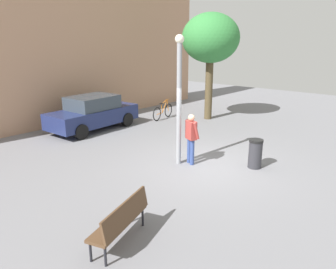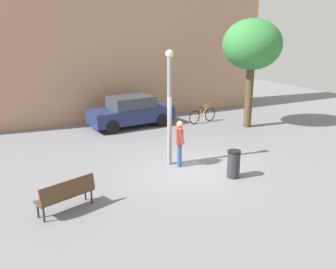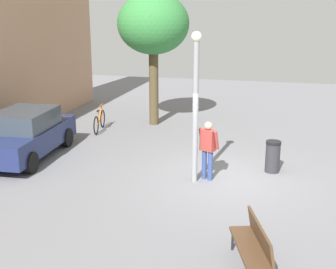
# 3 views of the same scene
# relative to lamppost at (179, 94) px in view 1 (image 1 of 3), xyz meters

# --- Properties ---
(ground_plane) EXTENTS (36.00, 36.00, 0.00)m
(ground_plane) POSITION_rel_lamppost_xyz_m (0.48, -0.76, -2.31)
(ground_plane) COLOR slate
(building_facade) EXTENTS (19.07, 2.00, 8.18)m
(building_facade) POSITION_rel_lamppost_xyz_m (0.48, 8.41, 1.78)
(building_facade) COLOR tan
(building_facade) RESTS_ON ground_plane
(lamppost) EXTENTS (0.28, 0.28, 4.11)m
(lamppost) POSITION_rel_lamppost_xyz_m (0.00, 0.00, 0.00)
(lamppost) COLOR gray
(lamppost) RESTS_ON ground_plane
(person_by_lamppost) EXTENTS (0.45, 0.63, 1.67)m
(person_by_lamppost) POSITION_rel_lamppost_xyz_m (0.25, -0.32, -1.34)
(person_by_lamppost) COLOR #334784
(person_by_lamppost) RESTS_ON ground_plane
(park_bench) EXTENTS (1.67, 0.95, 0.92)m
(park_bench) POSITION_rel_lamppost_xyz_m (-4.11, -1.95, -1.76)
(park_bench) COLOR #513823
(park_bench) RESTS_ON ground_plane
(plaza_tree) EXTENTS (2.84, 2.84, 5.27)m
(plaza_tree) POSITION_rel_lamppost_xyz_m (5.95, 2.91, 1.71)
(plaza_tree) COLOR #4D4028
(plaza_tree) RESTS_ON ground_plane
(bicycle_orange) EXTENTS (1.79, 0.35, 0.97)m
(bicycle_orange) POSITION_rel_lamppost_xyz_m (4.39, 4.68, -1.92)
(bicycle_orange) COLOR black
(bicycle_orange) RESTS_ON ground_plane
(parked_car_navy) EXTENTS (4.31, 2.05, 1.55)m
(parked_car_navy) POSITION_rel_lamppost_xyz_m (0.73, 5.66, -1.53)
(parked_car_navy) COLOR navy
(parked_car_navy) RESTS_ON ground_plane
(trash_bin) EXTENTS (0.44, 0.44, 0.94)m
(trash_bin) POSITION_rel_lamppost_xyz_m (1.33, -2.07, -1.83)
(trash_bin) COLOR #2D2D33
(trash_bin) RESTS_ON ground_plane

